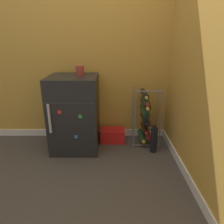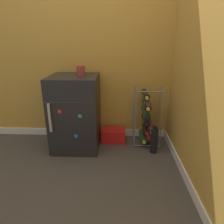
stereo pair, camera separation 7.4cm
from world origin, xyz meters
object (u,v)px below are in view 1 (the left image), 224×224
at_px(wine_rack, 146,116).
at_px(soda_box, 113,135).
at_px(mini_fridge, 76,113).
at_px(loose_bottle_floor, 154,140).
at_px(fridge_top_cup, 81,71).

distance_m(wine_rack, soda_box, 0.48).
relative_size(mini_fridge, soda_box, 2.86).
bearing_deg(loose_bottle_floor, wine_rack, 111.00).
xyz_separation_m(mini_fridge, loose_bottle_floor, (0.90, -0.12, -0.27)).
height_order(mini_fridge, wine_rack, mini_fridge).
xyz_separation_m(wine_rack, fridge_top_cup, (-0.74, -0.04, 0.54)).
distance_m(mini_fridge, loose_bottle_floor, 0.95).
relative_size(wine_rack, loose_bottle_floor, 2.13).
xyz_separation_m(mini_fridge, soda_box, (0.43, 0.13, -0.34)).
distance_m(mini_fridge, fridge_top_cup, 0.48).
bearing_deg(mini_fridge, wine_rack, 5.56).
relative_size(fridge_top_cup, loose_bottle_floor, 0.31).
bearing_deg(soda_box, loose_bottle_floor, -28.66).
height_order(wine_rack, fridge_top_cup, fridge_top_cup).
height_order(soda_box, fridge_top_cup, fridge_top_cup).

